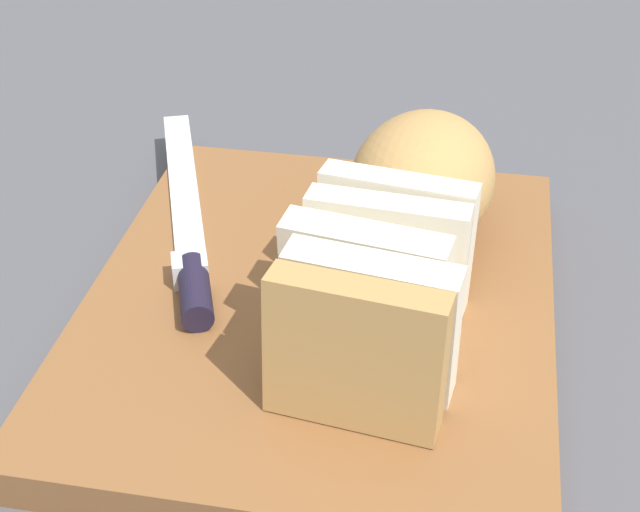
# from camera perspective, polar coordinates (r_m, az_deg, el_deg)

# --- Properties ---
(ground_plane) EXTENTS (3.00, 3.00, 0.00)m
(ground_plane) POSITION_cam_1_polar(r_m,az_deg,el_deg) (0.62, 0.00, -4.21)
(ground_plane) COLOR #4C4C51
(cutting_board) EXTENTS (0.37, 0.31, 0.03)m
(cutting_board) POSITION_cam_1_polar(r_m,az_deg,el_deg) (0.62, 0.00, -3.28)
(cutting_board) COLOR brown
(cutting_board) RESTS_ON ground_plane
(bread_loaf) EXTENTS (0.28, 0.13, 0.09)m
(bread_loaf) POSITION_cam_1_polar(r_m,az_deg,el_deg) (0.60, 5.08, 1.89)
(bread_loaf) COLOR tan
(bread_loaf) RESTS_ON cutting_board
(bread_knife) EXTENTS (0.29, 0.12, 0.02)m
(bread_knife) POSITION_cam_1_polar(r_m,az_deg,el_deg) (0.64, -7.90, 0.38)
(bread_knife) COLOR silver
(bread_knife) RESTS_ON cutting_board
(crumb_near_knife) EXTENTS (0.00, 0.00, 0.00)m
(crumb_near_knife) POSITION_cam_1_polar(r_m,az_deg,el_deg) (0.66, -2.24, 1.09)
(crumb_near_knife) COLOR tan
(crumb_near_knife) RESTS_ON cutting_board
(crumb_near_loaf) EXTENTS (0.00, 0.00, 0.00)m
(crumb_near_loaf) POSITION_cam_1_polar(r_m,az_deg,el_deg) (0.59, 2.73, -3.22)
(crumb_near_loaf) COLOR tan
(crumb_near_loaf) RESTS_ON cutting_board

